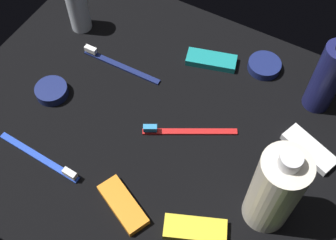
% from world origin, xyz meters
% --- Properties ---
extents(ground_plane, '(0.84, 0.64, 0.01)m').
position_xyz_m(ground_plane, '(0.00, 0.00, -0.01)').
color(ground_plane, black).
extents(lotion_bottle, '(0.05, 0.05, 0.19)m').
position_xyz_m(lotion_bottle, '(-0.23, -0.20, 0.08)').
color(lotion_bottle, navy).
rests_on(lotion_bottle, ground_plane).
extents(bodywash_bottle, '(0.08, 0.08, 0.20)m').
position_xyz_m(bodywash_bottle, '(-0.22, 0.07, 0.09)').
color(bodywash_bottle, silver).
rests_on(bodywash_bottle, ground_plane).
extents(deodorant_stick, '(0.05, 0.05, 0.10)m').
position_xyz_m(deodorant_stick, '(0.30, -0.14, 0.05)').
color(deodorant_stick, silver).
rests_on(deodorant_stick, ground_plane).
extents(toothbrush_blue, '(0.18, 0.02, 0.02)m').
position_xyz_m(toothbrush_blue, '(0.16, 0.17, 0.01)').
color(toothbrush_blue, blue).
rests_on(toothbrush_blue, ground_plane).
extents(toothbrush_red, '(0.16, 0.10, 0.02)m').
position_xyz_m(toothbrush_red, '(-0.03, -0.01, 0.01)').
color(toothbrush_red, red).
rests_on(toothbrush_red, ground_plane).
extents(toothbrush_navy, '(0.18, 0.01, 0.02)m').
position_xyz_m(toothbrush_navy, '(0.17, -0.08, 0.01)').
color(toothbrush_navy, navy).
rests_on(toothbrush_navy, ground_plane).
extents(snack_bar_orange, '(0.11, 0.08, 0.01)m').
position_xyz_m(snack_bar_orange, '(-0.01, 0.17, 0.01)').
color(snack_bar_orange, orange).
rests_on(snack_bar_orange, ground_plane).
extents(snack_bar_yellow, '(0.11, 0.08, 0.01)m').
position_xyz_m(snack_bar_yellow, '(-0.14, 0.15, 0.01)').
color(snack_bar_yellow, yellow).
rests_on(snack_bar_yellow, ground_plane).
extents(snack_bar_teal, '(0.11, 0.07, 0.01)m').
position_xyz_m(snack_bar_teal, '(0.00, -0.19, 0.01)').
color(snack_bar_teal, teal).
rests_on(snack_bar_teal, ground_plane).
extents(snack_bar_white, '(0.11, 0.07, 0.01)m').
position_xyz_m(snack_bar_white, '(-0.25, -0.08, 0.01)').
color(snack_bar_white, white).
rests_on(snack_bar_white, ground_plane).
extents(cream_tin_left, '(0.07, 0.07, 0.02)m').
position_xyz_m(cream_tin_left, '(-0.10, -0.23, 0.01)').
color(cream_tin_left, navy).
rests_on(cream_tin_left, ground_plane).
extents(cream_tin_right, '(0.06, 0.06, 0.02)m').
position_xyz_m(cream_tin_right, '(0.24, 0.04, 0.01)').
color(cream_tin_right, navy).
rests_on(cream_tin_right, ground_plane).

